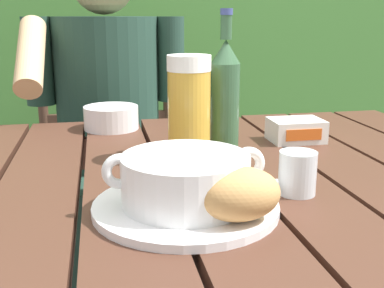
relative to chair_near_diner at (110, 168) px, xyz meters
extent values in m
cube|color=#482A1D|center=(-0.13, -0.87, 0.25)|extent=(0.13, 0.87, 0.04)
cube|color=#482A1D|center=(0.01, -0.87, 0.25)|extent=(0.13, 0.87, 0.04)
cube|color=#482A1D|center=(0.14, -0.87, 0.25)|extent=(0.13, 0.87, 0.04)
cube|color=#482A1D|center=(0.28, -0.87, 0.25)|extent=(0.13, 0.87, 0.04)
cube|color=#482A1D|center=(0.42, -0.87, 0.25)|extent=(0.13, 0.87, 0.04)
cube|color=#482A1D|center=(0.14, -0.47, 0.19)|extent=(1.19, 0.03, 0.08)
cube|color=#482A1D|center=(0.72, -0.48, -0.13)|extent=(0.06, 0.06, 0.73)
cube|color=#417A33|center=(0.14, 0.75, 0.47)|extent=(3.40, 0.60, 1.95)
cylinder|color=#4C3823|center=(0.04, 0.90, 0.56)|extent=(0.10, 0.10, 2.13)
cylinder|color=#4D3225|center=(0.23, -0.24, -0.27)|extent=(0.04, 0.04, 0.47)
cylinder|color=#4D3225|center=(-0.23, -0.24, -0.27)|extent=(0.04, 0.04, 0.47)
cylinder|color=#4D3225|center=(0.23, 0.13, -0.27)|extent=(0.04, 0.04, 0.47)
cylinder|color=#4D3225|center=(-0.23, 0.13, -0.27)|extent=(0.04, 0.04, 0.47)
cube|color=#4D3225|center=(0.00, -0.06, -0.02)|extent=(0.50, 0.40, 0.02)
cylinder|color=#4D3225|center=(0.23, 0.13, 0.24)|extent=(0.04, 0.04, 0.55)
cylinder|color=#4D3225|center=(-0.23, 0.13, 0.24)|extent=(0.04, 0.04, 0.55)
cube|color=#4D3225|center=(0.00, 0.13, 0.16)|extent=(0.46, 0.02, 0.04)
cube|color=#4D3225|center=(0.00, 0.13, 0.30)|extent=(0.46, 0.02, 0.04)
cube|color=#4D3225|center=(0.00, 0.13, 0.44)|extent=(0.46, 0.02, 0.04)
cylinder|color=#213D31|center=(0.09, -0.36, -0.28)|extent=(0.11, 0.11, 0.45)
cylinder|color=#213D31|center=(0.09, -0.26, 0.01)|extent=(0.13, 0.40, 0.13)
cylinder|color=#213D31|center=(-0.08, -0.26, 0.01)|extent=(0.13, 0.40, 0.13)
cylinder|color=#213D31|center=(0.00, -0.16, 0.27)|extent=(0.32, 0.32, 0.52)
cylinder|color=#213D31|center=(0.20, -0.18, 0.40)|extent=(0.08, 0.08, 0.26)
cylinder|color=#213D31|center=(-0.20, -0.18, 0.40)|extent=(0.08, 0.08, 0.26)
cylinder|color=tan|center=(-0.20, -0.34, 0.43)|extent=(0.07, 0.25, 0.21)
cylinder|color=white|center=(0.09, -1.06, 0.27)|extent=(0.26, 0.26, 0.01)
cylinder|color=white|center=(0.09, -1.06, 0.32)|extent=(0.18, 0.18, 0.07)
cylinder|color=#A34925|center=(0.09, -1.06, 0.33)|extent=(0.16, 0.16, 0.01)
torus|color=white|center=(0.00, -1.06, 0.33)|extent=(0.05, 0.01, 0.05)
torus|color=white|center=(0.18, -1.06, 0.33)|extent=(0.05, 0.01, 0.05)
ellipsoid|color=tan|center=(0.15, -1.13, 0.32)|extent=(0.12, 0.09, 0.07)
cylinder|color=gold|center=(0.14, -0.82, 0.35)|extent=(0.08, 0.08, 0.17)
cylinder|color=white|center=(0.14, -0.82, 0.45)|extent=(0.08, 0.08, 0.03)
cylinder|color=#335838|center=(0.22, -0.79, 0.36)|extent=(0.06, 0.06, 0.18)
cone|color=#335838|center=(0.22, -0.79, 0.47)|extent=(0.06, 0.06, 0.04)
cylinder|color=#335838|center=(0.22, -0.79, 0.51)|extent=(0.02, 0.02, 0.04)
cylinder|color=#3A4782|center=(0.22, -0.79, 0.54)|extent=(0.02, 0.02, 0.01)
cylinder|color=silver|center=(0.27, -1.03, 0.30)|extent=(0.06, 0.06, 0.07)
cube|color=white|center=(0.39, -0.73, 0.29)|extent=(0.11, 0.08, 0.05)
cube|color=#D4591C|center=(0.39, -0.77, 0.29)|extent=(0.08, 0.00, 0.02)
cube|color=silver|center=(0.26, -0.98, 0.27)|extent=(0.13, 0.04, 0.00)
cube|color=black|center=(0.19, -0.99, 0.27)|extent=(0.07, 0.03, 0.01)
cylinder|color=white|center=(0.00, -0.53, 0.30)|extent=(0.13, 0.13, 0.06)
camera|label=1|loc=(-0.03, -1.70, 0.54)|focal=45.34mm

